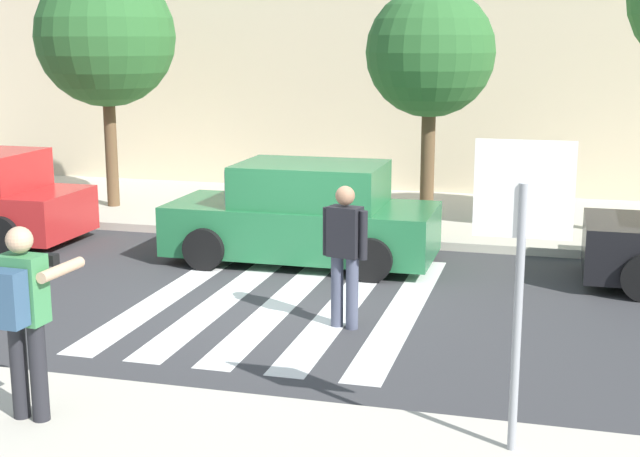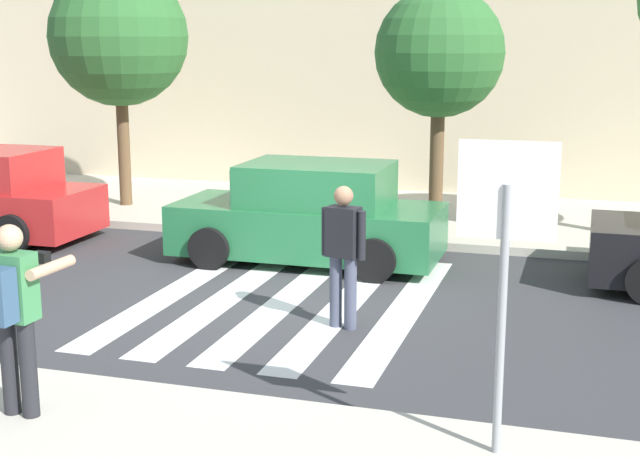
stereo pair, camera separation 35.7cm
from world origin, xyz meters
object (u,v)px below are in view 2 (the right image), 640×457
(photographer_with_backpack, at_px, (12,304))
(parked_car_green, at_px, (310,216))
(street_tree_west, at_px, (119,37))
(pedestrian_crossing, at_px, (343,249))
(street_tree_center, at_px, (439,54))
(stop_sign, at_px, (506,230))

(photographer_with_backpack, xyz_separation_m, parked_car_green, (0.62, 6.55, -0.44))
(parked_car_green, distance_m, street_tree_west, 6.18)
(street_tree_west, bearing_deg, parked_car_green, -30.83)
(parked_car_green, bearing_deg, pedestrian_crossing, -65.46)
(photographer_with_backpack, xyz_separation_m, street_tree_center, (2.18, 8.81, 1.98))
(stop_sign, distance_m, photographer_with_backpack, 4.22)
(photographer_with_backpack, xyz_separation_m, pedestrian_crossing, (1.97, 3.60, -0.19))
(photographer_with_backpack, relative_size, pedestrian_crossing, 1.00)
(photographer_with_backpack, bearing_deg, street_tree_west, 113.84)
(stop_sign, bearing_deg, pedestrian_crossing, 124.86)
(parked_car_green, bearing_deg, photographer_with_backpack, -95.42)
(photographer_with_backpack, bearing_deg, pedestrian_crossing, 61.30)
(pedestrian_crossing, xyz_separation_m, street_tree_west, (-6.12, 5.80, 2.45))
(stop_sign, bearing_deg, parked_car_green, 120.07)
(pedestrian_crossing, bearing_deg, street_tree_west, 136.54)
(stop_sign, bearing_deg, street_tree_west, 132.96)
(stop_sign, relative_size, street_tree_west, 0.54)
(photographer_with_backpack, xyz_separation_m, street_tree_west, (-4.15, 9.40, 2.25))
(parked_car_green, bearing_deg, stop_sign, -59.93)
(pedestrian_crossing, bearing_deg, photographer_with_backpack, -118.70)
(pedestrian_crossing, bearing_deg, stop_sign, -55.14)
(photographer_with_backpack, relative_size, parked_car_green, 0.42)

